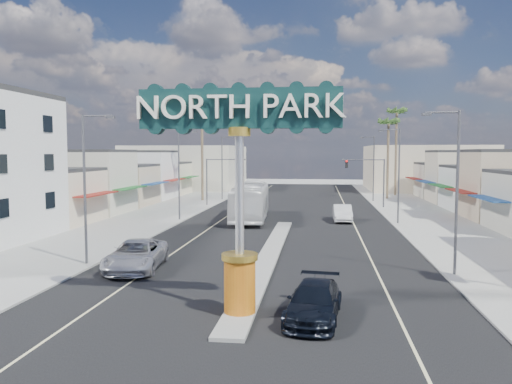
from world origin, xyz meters
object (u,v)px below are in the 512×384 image
(streetlight_r_mid, at_px, (397,171))
(suv_left, at_px, (136,255))
(gateway_sign, at_px, (239,173))
(traffic_signal_right, at_px, (369,173))
(palm_right_far, at_px, (397,116))
(palm_left_far, at_px, (202,118))
(city_bus, at_px, (250,202))
(suv_right, at_px, (314,302))
(streetlight_r_far, at_px, (373,165))
(car_parked_right, at_px, (342,213))
(streetlight_l_far, at_px, (223,165))
(traffic_signal_left, at_px, (221,172))
(palm_right_mid, at_px, (389,126))
(streetlight_l_near, at_px, (87,181))
(streetlight_r_near, at_px, (454,184))
(streetlight_l_mid, at_px, (181,170))

(streetlight_r_mid, bearing_deg, suv_left, -130.47)
(gateway_sign, height_order, traffic_signal_right, gateway_sign)
(palm_right_far, distance_m, suv_left, 58.35)
(palm_left_far, height_order, city_bus, palm_left_far)
(suv_right, height_order, city_bus, city_bus)
(streetlight_r_far, bearing_deg, car_parked_right, -103.54)
(streetlight_r_far, distance_m, palm_left_far, 24.38)
(palm_right_far, xyz_separation_m, car_parked_right, (-9.50, -30.48, -11.57))
(streetlight_l_far, relative_size, streetlight_r_mid, 1.00)
(traffic_signal_left, xyz_separation_m, palm_right_mid, (22.18, 12.01, 6.33))
(palm_right_far, height_order, car_parked_right, palm_right_far)
(streetlight_r_far, xyz_separation_m, palm_right_far, (4.57, 10.00, 7.32))
(traffic_signal_right, distance_m, suv_right, 42.65)
(gateway_sign, bearing_deg, palm_right_mid, 76.47)
(streetlight_r_mid, height_order, suv_left, streetlight_r_mid)
(streetlight_l_near, relative_size, palm_right_far, 0.64)
(traffic_signal_right, bearing_deg, streetlight_r_far, 81.14)
(streetlight_r_far, height_order, suv_right, streetlight_r_far)
(streetlight_r_near, bearing_deg, streetlight_r_mid, 90.00)
(streetlight_l_mid, height_order, palm_right_far, palm_right_far)
(traffic_signal_right, relative_size, streetlight_l_near, 0.67)
(streetlight_r_near, xyz_separation_m, car_parked_right, (-4.93, 21.52, -4.25))
(gateway_sign, xyz_separation_m, streetlight_r_far, (10.43, 50.02, -0.86))
(palm_right_far, distance_m, suv_right, 62.34)
(palm_left_far, bearing_deg, car_parked_right, -44.97)
(traffic_signal_right, bearing_deg, palm_right_far, 72.10)
(streetlight_r_near, xyz_separation_m, streetlight_r_far, (0.00, 42.00, 0.00))
(palm_right_mid, distance_m, palm_right_far, 6.57)
(streetlight_l_mid, xyz_separation_m, streetlight_l_far, (0.00, 22.00, 0.00))
(traffic_signal_left, height_order, palm_right_mid, palm_right_mid)
(streetlight_r_mid, relative_size, palm_left_far, 0.69)
(streetlight_l_mid, xyz_separation_m, suv_left, (3.20, -20.70, -4.22))
(streetlight_r_near, bearing_deg, streetlight_l_near, 180.00)
(gateway_sign, distance_m, palm_left_far, 50.06)
(palm_left_far, bearing_deg, palm_right_mid, 12.99)
(palm_right_far, bearing_deg, streetlight_l_near, -116.06)
(streetlight_l_mid, relative_size, suv_left, 1.48)
(streetlight_r_near, bearing_deg, city_bus, 123.19)
(palm_right_far, distance_m, city_bus, 37.23)
(streetlight_r_mid, bearing_deg, palm_right_mid, 84.36)
(gateway_sign, bearing_deg, streetlight_r_mid, 69.58)
(gateway_sign, relative_size, streetlight_r_mid, 1.02)
(suv_right, bearing_deg, traffic_signal_left, 112.26)
(palm_left_far, xyz_separation_m, palm_right_far, (28.00, 12.00, 0.89))
(traffic_signal_right, bearing_deg, suv_right, -98.30)
(traffic_signal_right, bearing_deg, suv_left, -115.32)
(streetlight_l_far, bearing_deg, palm_right_far, 21.46)
(streetlight_r_mid, bearing_deg, gateway_sign, -110.42)
(streetlight_l_near, relative_size, streetlight_l_mid, 1.00)
(streetlight_l_far, distance_m, suv_left, 43.03)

